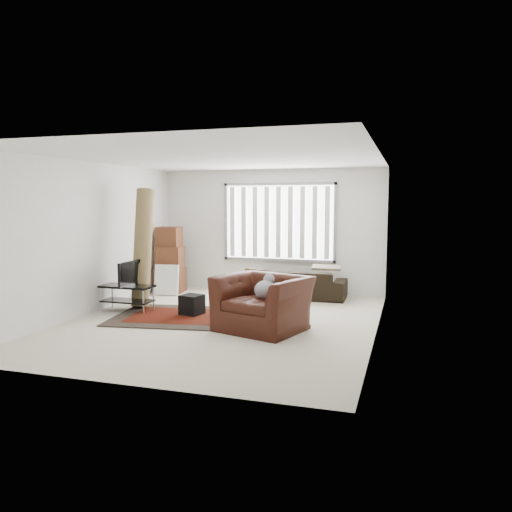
% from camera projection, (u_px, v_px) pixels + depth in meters
% --- Properties ---
extents(room, '(6.00, 6.02, 2.71)m').
position_uv_depth(room, '(234.00, 216.00, 8.59)').
color(room, beige).
rests_on(room, ground).
extents(persian_rug, '(2.86, 2.12, 0.02)m').
position_uv_depth(persian_rug, '(191.00, 317.00, 8.64)').
color(persian_rug, black).
rests_on(persian_rug, ground).
extents(tv_stand, '(0.96, 0.43, 0.48)m').
position_uv_depth(tv_stand, '(127.00, 292.00, 9.09)').
color(tv_stand, black).
rests_on(tv_stand, ground).
extents(tv, '(0.10, 0.78, 0.45)m').
position_uv_depth(tv, '(127.00, 273.00, 9.05)').
color(tv, black).
rests_on(tv, tv_stand).
extents(subwoofer, '(0.41, 0.41, 0.34)m').
position_uv_depth(subwoofer, '(192.00, 304.00, 8.78)').
color(subwoofer, black).
rests_on(subwoofer, persian_rug).
extents(moving_boxes, '(0.66, 0.61, 1.44)m').
position_uv_depth(moving_boxes, '(170.00, 262.00, 11.01)').
color(moving_boxes, '#59301C').
rests_on(moving_boxes, ground).
extents(white_flatpack, '(0.54, 0.26, 0.66)m').
position_uv_depth(white_flatpack, '(167.00, 280.00, 10.68)').
color(white_flatpack, silver).
rests_on(white_flatpack, ground).
extents(rolled_rug, '(0.46, 0.82, 2.26)m').
position_uv_depth(rolled_rug, '(143.00, 247.00, 9.49)').
color(rolled_rug, brown).
rests_on(rolled_rug, ground).
extents(sofa, '(2.02, 0.90, 0.77)m').
position_uv_depth(sofa, '(298.00, 279.00, 10.38)').
color(sofa, black).
rests_on(sofa, ground).
extents(side_chair, '(0.57, 0.57, 0.82)m').
position_uv_depth(side_chair, '(248.00, 291.00, 8.66)').
color(side_chair, '#867158').
rests_on(side_chair, ground).
extents(armchair, '(1.58, 1.47, 0.96)m').
position_uv_depth(armchair, '(263.00, 299.00, 7.77)').
color(armchair, '#33120A').
rests_on(armchair, ground).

